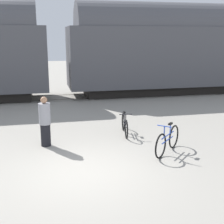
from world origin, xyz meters
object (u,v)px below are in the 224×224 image
bicycle_black (125,125)px  person_in_grey (45,122)px  freight_train (57,48)px  bicycle_blue (167,140)px

bicycle_black → person_in_grey: 2.98m
freight_train → bicycle_blue: (2.72, -9.99, -2.51)m
freight_train → bicycle_black: 8.47m
freight_train → bicycle_blue: freight_train is taller
bicycle_blue → bicycle_black: 2.29m
bicycle_black → person_in_grey: bearing=-167.3°
freight_train → person_in_grey: freight_train is taller
person_in_grey → freight_train: bearing=49.2°
bicycle_black → freight_train: bearing=103.8°
bicycle_blue → person_in_grey: 3.98m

